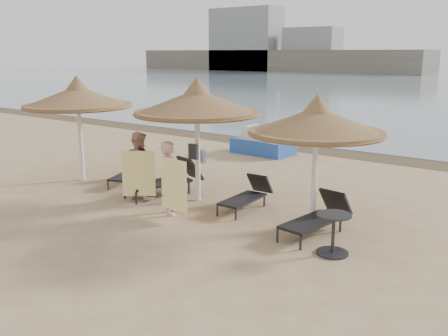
{
  "coord_description": "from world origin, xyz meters",
  "views": [
    {
      "loc": [
        7.59,
        -7.64,
        3.64
      ],
      "look_at": [
        0.93,
        1.2,
        1.06
      ],
      "focal_mm": 40.0,
      "sensor_mm": 36.0,
      "label": 1
    }
  ],
  "objects_px": {
    "palapa_left": "(78,97)",
    "lounger_near_right": "(248,195)",
    "lounger_near_left": "(168,179)",
    "person_left": "(139,160)",
    "palapa_center": "(197,103)",
    "lounger_far_right": "(319,216)",
    "side_table": "(333,235)",
    "person_right": "(170,172)",
    "palapa_right": "(317,122)",
    "pedal_boat": "(263,143)",
    "lounger_far_left": "(130,172)"
  },
  "relations": [
    {
      "from": "palapa_center",
      "to": "lounger_far_right",
      "type": "xyz_separation_m",
      "value": [
        3.5,
        -0.33,
        -2.07
      ]
    },
    {
      "from": "lounger_far_right",
      "to": "pedal_boat",
      "type": "bearing_deg",
      "value": 138.29
    },
    {
      "from": "lounger_near_left",
      "to": "person_right",
      "type": "height_order",
      "value": "person_right"
    },
    {
      "from": "lounger_near_left",
      "to": "lounger_far_right",
      "type": "relative_size",
      "value": 1.13
    },
    {
      "from": "palapa_left",
      "to": "palapa_right",
      "type": "xyz_separation_m",
      "value": [
        7.16,
        0.5,
        -0.16
      ]
    },
    {
      "from": "palapa_right",
      "to": "lounger_far_right",
      "type": "relative_size",
      "value": 1.49
    },
    {
      "from": "palapa_right",
      "to": "palapa_left",
      "type": "bearing_deg",
      "value": -176.0
    },
    {
      "from": "lounger_near_right",
      "to": "lounger_far_left",
      "type": "bearing_deg",
      "value": 178.43
    },
    {
      "from": "palapa_center",
      "to": "palapa_right",
      "type": "height_order",
      "value": "palapa_center"
    },
    {
      "from": "person_left",
      "to": "lounger_far_right",
      "type": "bearing_deg",
      "value": -179.98
    },
    {
      "from": "lounger_near_right",
      "to": "person_right",
      "type": "bearing_deg",
      "value": -132.4
    },
    {
      "from": "palapa_left",
      "to": "lounger_far_left",
      "type": "height_order",
      "value": "palapa_left"
    },
    {
      "from": "lounger_near_right",
      "to": "palapa_center",
      "type": "bearing_deg",
      "value": -174.47
    },
    {
      "from": "lounger_far_left",
      "to": "lounger_far_right",
      "type": "distance_m",
      "value": 6.15
    },
    {
      "from": "palapa_right",
      "to": "side_table",
      "type": "distance_m",
      "value": 2.45
    },
    {
      "from": "lounger_far_left",
      "to": "person_right",
      "type": "distance_m",
      "value": 3.21
    },
    {
      "from": "palapa_center",
      "to": "person_right",
      "type": "xyz_separation_m",
      "value": [
        0.2,
        -1.22,
        -1.46
      ]
    },
    {
      "from": "palapa_right",
      "to": "lounger_near_right",
      "type": "height_order",
      "value": "palapa_right"
    },
    {
      "from": "palapa_left",
      "to": "lounger_near_right",
      "type": "distance_m",
      "value": 5.79
    },
    {
      "from": "lounger_far_right",
      "to": "lounger_far_left",
      "type": "bearing_deg",
      "value": -176.74
    },
    {
      "from": "lounger_near_left",
      "to": "person_left",
      "type": "xyz_separation_m",
      "value": [
        -0.29,
        -0.75,
        0.59
      ]
    },
    {
      "from": "lounger_far_left",
      "to": "person_right",
      "type": "xyz_separation_m",
      "value": [
        2.83,
        -1.36,
        0.66
      ]
    },
    {
      "from": "side_table",
      "to": "person_left",
      "type": "xyz_separation_m",
      "value": [
        -5.46,
        0.36,
        0.64
      ]
    },
    {
      "from": "palapa_center",
      "to": "palapa_right",
      "type": "bearing_deg",
      "value": 0.5
    },
    {
      "from": "lounger_near_right",
      "to": "side_table",
      "type": "height_order",
      "value": "side_table"
    },
    {
      "from": "palapa_center",
      "to": "pedal_boat",
      "type": "distance_m",
      "value": 6.62
    },
    {
      "from": "lounger_far_right",
      "to": "person_left",
      "type": "relative_size",
      "value": 0.95
    },
    {
      "from": "person_left",
      "to": "pedal_boat",
      "type": "height_order",
      "value": "person_left"
    },
    {
      "from": "lounger_near_left",
      "to": "pedal_boat",
      "type": "relative_size",
      "value": 0.98
    },
    {
      "from": "palapa_left",
      "to": "pedal_boat",
      "type": "relative_size",
      "value": 1.38
    },
    {
      "from": "lounger_near_right",
      "to": "lounger_far_right",
      "type": "xyz_separation_m",
      "value": [
        2.11,
        -0.52,
        0.04
      ]
    },
    {
      "from": "palapa_center",
      "to": "palapa_right",
      "type": "relative_size",
      "value": 1.09
    },
    {
      "from": "lounger_near_right",
      "to": "person_left",
      "type": "relative_size",
      "value": 0.84
    },
    {
      "from": "palapa_right",
      "to": "person_right",
      "type": "height_order",
      "value": "palapa_right"
    },
    {
      "from": "palapa_center",
      "to": "pedal_boat",
      "type": "xyz_separation_m",
      "value": [
        -1.92,
        5.98,
        -2.07
      ]
    },
    {
      "from": "lounger_far_right",
      "to": "person_left",
      "type": "distance_m",
      "value": 4.82
    },
    {
      "from": "side_table",
      "to": "palapa_right",
      "type": "bearing_deg",
      "value": 130.69
    },
    {
      "from": "lounger_far_left",
      "to": "person_right",
      "type": "bearing_deg",
      "value": -47.37
    },
    {
      "from": "person_left",
      "to": "lounger_far_left",
      "type": "bearing_deg",
      "value": -39.85
    },
    {
      "from": "lounger_near_left",
      "to": "side_table",
      "type": "height_order",
      "value": "lounger_near_left"
    },
    {
      "from": "palapa_left",
      "to": "lounger_near_left",
      "type": "xyz_separation_m",
      "value": [
        3.01,
        0.42,
        -1.99
      ]
    },
    {
      "from": "palapa_left",
      "to": "person_left",
      "type": "height_order",
      "value": "palapa_left"
    },
    {
      "from": "palapa_right",
      "to": "side_table",
      "type": "xyz_separation_m",
      "value": [
        1.02,
        -1.19,
        -1.88
      ]
    },
    {
      "from": "side_table",
      "to": "pedal_boat",
      "type": "bearing_deg",
      "value": 130.57
    },
    {
      "from": "palapa_left",
      "to": "person_right",
      "type": "relative_size",
      "value": 1.54
    },
    {
      "from": "lounger_near_right",
      "to": "side_table",
      "type": "distance_m",
      "value": 3.12
    },
    {
      "from": "lounger_near_left",
      "to": "person_right",
      "type": "bearing_deg",
      "value": -29.61
    },
    {
      "from": "side_table",
      "to": "lounger_near_right",
      "type": "bearing_deg",
      "value": 154.38
    },
    {
      "from": "palapa_right",
      "to": "lounger_near_left",
      "type": "xyz_separation_m",
      "value": [
        -4.14,
        -0.08,
        -1.83
      ]
    },
    {
      "from": "palapa_left",
      "to": "side_table",
      "type": "bearing_deg",
      "value": -4.81
    }
  ]
}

